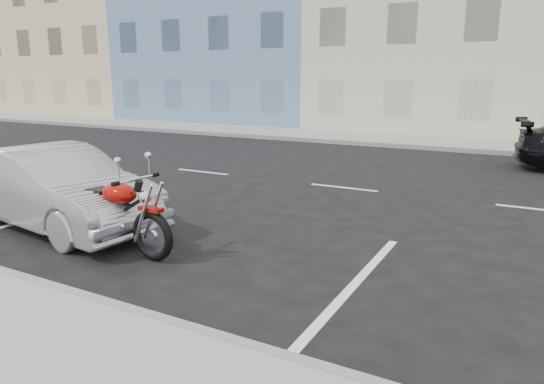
# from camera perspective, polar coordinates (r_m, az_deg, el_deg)

# --- Properties ---
(ground) EXTENTS (120.00, 120.00, 0.00)m
(ground) POSITION_cam_1_polar(r_m,az_deg,el_deg) (10.75, 18.47, -0.65)
(ground) COLOR black
(ground) RESTS_ON ground
(sidewalk_far) EXTENTS (80.00, 3.40, 0.15)m
(sidewalk_far) POSITION_cam_1_polar(r_m,az_deg,el_deg) (20.32, 9.06, 6.39)
(sidewalk_far) COLOR gray
(sidewalk_far) RESTS_ON ground
(curb_far) EXTENTS (80.00, 0.12, 0.16)m
(curb_far) POSITION_cam_1_polar(r_m,az_deg,el_deg) (18.74, 7.29, 5.89)
(curb_far) COLOR gray
(curb_far) RESTS_ON ground
(bldg_far_west) EXTENTS (12.00, 12.00, 12.00)m
(bldg_far_west) POSITION_cam_1_polar(r_m,az_deg,el_deg) (38.61, -18.44, 17.91)
(bldg_far_west) COLOR #CCB48F
(bldg_far_west) RESTS_ON ground
(bldg_blue) EXTENTS (12.00, 12.00, 13.00)m
(bldg_blue) POSITION_cam_1_polar(r_m,az_deg,el_deg) (31.19, -2.14, 20.73)
(bldg_blue) COLOR #5B7AA1
(bldg_blue) RESTS_ON ground
(bldg_cream) EXTENTS (12.00, 12.00, 11.50)m
(bldg_cream) POSITION_cam_1_polar(r_m,az_deg,el_deg) (27.08, 21.71, 19.39)
(bldg_cream) COLOR beige
(bldg_cream) RESTS_ON ground
(motorcycle) EXTENTS (2.28, 0.75, 1.14)m
(motorcycle) POSITION_cam_1_polar(r_m,az_deg,el_deg) (6.78, -13.77, -3.76)
(motorcycle) COLOR black
(motorcycle) RESTS_ON ground
(sedan_silver) EXTENTS (4.26, 1.93, 1.36)m
(sedan_silver) POSITION_cam_1_polar(r_m,az_deg,el_deg) (8.81, -24.06, 0.43)
(sedan_silver) COLOR #A3A5AB
(sedan_silver) RESTS_ON ground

